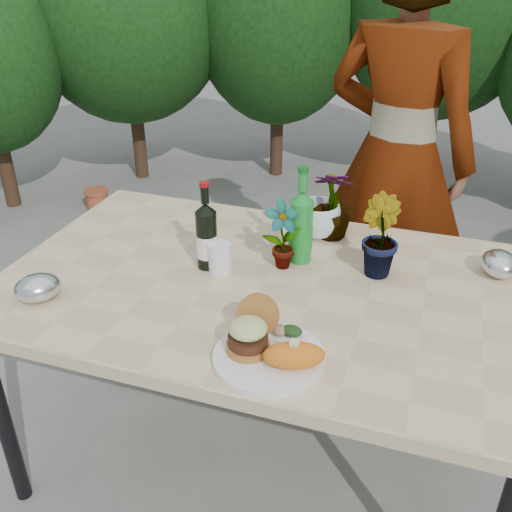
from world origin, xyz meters
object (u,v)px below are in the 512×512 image
(patio_table, at_px, (264,297))
(dinner_plate, at_px, (269,357))
(person, at_px, (397,158))
(wine_bottle, at_px, (207,237))

(patio_table, relative_size, dinner_plate, 5.71)
(dinner_plate, height_order, person, person)
(dinner_plate, distance_m, person, 1.26)
(patio_table, relative_size, person, 0.91)
(patio_table, distance_m, person, 0.95)
(dinner_plate, xyz_separation_m, person, (0.16, 1.24, 0.12))
(wine_bottle, xyz_separation_m, person, (0.48, 0.86, 0.02))
(dinner_plate, relative_size, person, 0.16)
(dinner_plate, bearing_deg, wine_bottle, 130.47)
(dinner_plate, bearing_deg, patio_table, 109.71)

